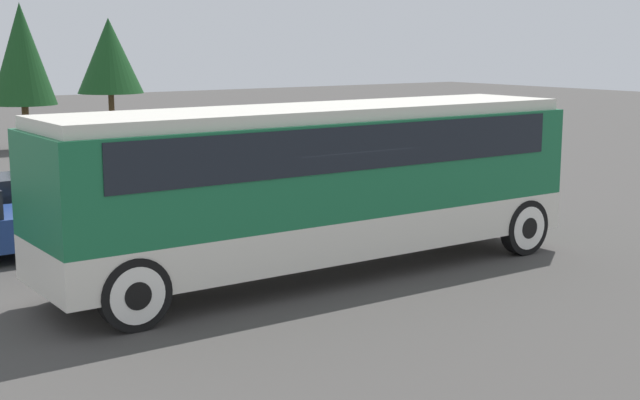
# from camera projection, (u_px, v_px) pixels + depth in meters

# --- Properties ---
(ground_plane) EXTENTS (120.00, 120.00, 0.00)m
(ground_plane) POSITION_uv_depth(u_px,v_px,m) (320.00, 274.00, 17.15)
(ground_plane) COLOR #423F3D
(tour_bus) EXTENTS (10.82, 2.54, 3.24)m
(tour_bus) POSITION_uv_depth(u_px,v_px,m) (324.00, 173.00, 16.86)
(tour_bus) COLOR silver
(tour_bus) RESTS_ON ground_plane
(parked_car_near) EXTENTS (4.57, 1.92, 1.33)m
(parked_car_near) POSITION_uv_depth(u_px,v_px,m) (253.00, 171.00, 26.05)
(parked_car_near) COLOR silver
(parked_car_near) RESTS_ON ground_plane
(parked_car_far) EXTENTS (4.05, 1.80, 1.38)m
(parked_car_far) POSITION_uv_depth(u_px,v_px,m) (15.00, 205.00, 20.65)
(parked_car_far) COLOR #7A6B5B
(parked_car_far) RESTS_ON ground_plane
(tree_left) EXTENTS (3.16, 3.16, 5.56)m
(tree_left) POSITION_uv_depth(u_px,v_px,m) (109.00, 56.00, 43.03)
(tree_left) COLOR brown
(tree_left) RESTS_ON ground_plane
(tree_center) EXTENTS (2.63, 2.63, 5.98)m
(tree_center) POSITION_uv_depth(u_px,v_px,m) (22.00, 54.00, 36.01)
(tree_center) COLOR brown
(tree_center) RESTS_ON ground_plane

